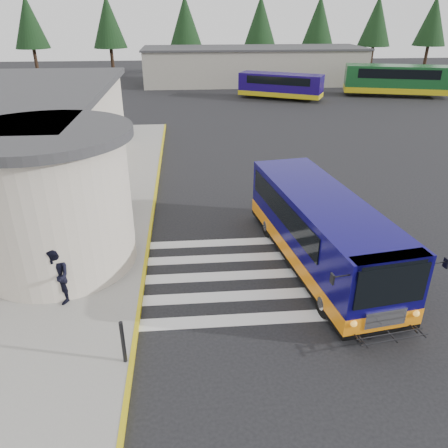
{
  "coord_description": "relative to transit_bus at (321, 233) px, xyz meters",
  "views": [
    {
      "loc": [
        -2.4,
        -13.5,
        8.34
      ],
      "look_at": [
        -1.27,
        -0.5,
        1.87
      ],
      "focal_mm": 35.0,
      "sensor_mm": 36.0,
      "label": 1
    }
  ],
  "objects": [
    {
      "name": "pedestrian_a",
      "position": [
        -7.98,
        -1.16,
        -0.2
      ],
      "size": [
        0.43,
        0.65,
        1.78
      ],
      "primitive_type": "imported",
      "rotation": [
        0.0,
        0.0,
        1.57
      ],
      "color": "black",
      "rests_on": "sidewalk"
    },
    {
      "name": "pedestrian_b",
      "position": [
        -8.63,
        -1.72,
        -0.16
      ],
      "size": [
        1.05,
        1.13,
        1.86
      ],
      "primitive_type": "imported",
      "rotation": [
        0.0,
        0.0,
        -1.07
      ],
      "color": "black",
      "rests_on": "sidewalk"
    },
    {
      "name": "far_bus_a",
      "position": [
        5.1,
        31.78,
        0.15
      ],
      "size": [
        8.46,
        5.93,
        2.15
      ],
      "rotation": [
        0.0,
        0.0,
        1.09
      ],
      "color": "#160756",
      "rests_on": "ground"
    },
    {
      "name": "curb_strip",
      "position": [
        -6.21,
        4.27,
        -1.16
      ],
      "size": [
        0.12,
        34.0,
        0.16
      ],
      "primitive_type": "cube",
      "color": "gold",
      "rests_on": "ground"
    },
    {
      "name": "transit_bus",
      "position": [
        0.0,
        0.0,
        0.0
      ],
      "size": [
        4.08,
        9.45,
        2.6
      ],
      "rotation": [
        0.0,
        0.0,
        0.15
      ],
      "color": "#0B0651",
      "rests_on": "ground"
    },
    {
      "name": "far_bus_b",
      "position": [
        17.35,
        32.38,
        0.48
      ],
      "size": [
        10.68,
        5.57,
        2.65
      ],
      "rotation": [
        0.0,
        0.0,
        1.3
      ],
      "color": "#134A1F",
      "rests_on": "ground"
    },
    {
      "name": "station_building",
      "position": [
        -13.0,
        7.17,
        1.32
      ],
      "size": [
        12.7,
        18.7,
        4.8
      ],
      "color": "#BBAE9E",
      "rests_on": "ground"
    },
    {
      "name": "depot_building",
      "position": [
        3.84,
        42.27,
        0.86
      ],
      "size": [
        26.4,
        8.4,
        4.2
      ],
      "color": "gray",
      "rests_on": "ground"
    },
    {
      "name": "tree_line",
      "position": [
        4.13,
        50.27,
        5.53
      ],
      "size": [
        58.4,
        4.4,
        10.0
      ],
      "color": "black",
      "rests_on": "ground"
    },
    {
      "name": "ground",
      "position": [
        -2.16,
        0.27,
        -1.24
      ],
      "size": [
        140.0,
        140.0,
        0.0
      ],
      "primitive_type": "plane",
      "color": "black",
      "rests_on": "ground"
    },
    {
      "name": "sidewalk",
      "position": [
        -11.16,
        4.27,
        -1.17
      ],
      "size": [
        10.0,
        34.0,
        0.15
      ],
      "primitive_type": "cube",
      "color": "gray",
      "rests_on": "ground"
    },
    {
      "name": "bollard",
      "position": [
        -6.36,
        -4.5,
        -0.46
      ],
      "size": [
        0.1,
        0.1,
        1.26
      ],
      "primitive_type": "cylinder",
      "color": "black",
      "rests_on": "sidewalk"
    },
    {
      "name": "crosswalk",
      "position": [
        -2.66,
        -0.53,
        -1.24
      ],
      "size": [
        8.0,
        5.35,
        0.01
      ],
      "color": "silver",
      "rests_on": "ground"
    }
  ]
}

